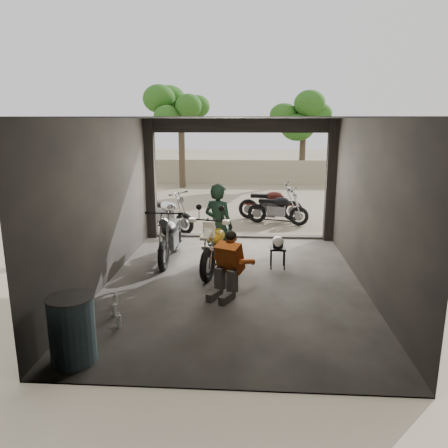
# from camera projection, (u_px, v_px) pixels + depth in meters

# --- Properties ---
(ground) EXTENTS (80.00, 80.00, 0.00)m
(ground) POSITION_uv_depth(u_px,v_px,m) (234.00, 284.00, 8.63)
(ground) COLOR #7A6D56
(ground) RESTS_ON ground
(garage) EXTENTS (7.00, 7.13, 3.20)m
(garage) POSITION_uv_depth(u_px,v_px,m) (235.00, 215.00, 8.86)
(garage) COLOR #2D2B28
(garage) RESTS_ON ground
(boundary_wall) EXTENTS (18.00, 0.30, 1.20)m
(boundary_wall) POSITION_uv_depth(u_px,v_px,m) (246.00, 172.00, 22.07)
(boundary_wall) COLOR gray
(boundary_wall) RESTS_ON ground
(tree_left) EXTENTS (2.20, 2.20, 5.60)m
(tree_left) POSITION_uv_depth(u_px,v_px,m) (181.00, 101.00, 20.02)
(tree_left) COLOR #382B1E
(tree_left) RESTS_ON ground
(tree_right) EXTENTS (2.20, 2.20, 5.00)m
(tree_right) POSITION_uv_depth(u_px,v_px,m) (304.00, 111.00, 21.21)
(tree_right) COLOR #382B1E
(tree_right) RESTS_ON ground
(main_bike) EXTENTS (1.18, 2.03, 1.27)m
(main_bike) POSITION_uv_depth(u_px,v_px,m) (218.00, 242.00, 9.26)
(main_bike) COLOR white
(main_bike) RESTS_ON ground
(left_bike) EXTENTS (0.80, 1.87, 1.25)m
(left_bike) POSITION_uv_depth(u_px,v_px,m) (170.00, 234.00, 9.94)
(left_bike) COLOR black
(left_bike) RESTS_ON ground
(outside_bike_a) EXTENTS (1.89, 1.50, 1.19)m
(outside_bike_a) POSITION_uv_depth(u_px,v_px,m) (165.00, 211.00, 12.59)
(outside_bike_a) COLOR black
(outside_bike_a) RESTS_ON ground
(outside_bike_b) EXTENTS (1.90, 1.00, 1.22)m
(outside_bike_b) POSITION_uv_depth(u_px,v_px,m) (271.00, 201.00, 14.04)
(outside_bike_b) COLOR #461511
(outside_bike_b) RESTS_ON ground
(outside_bike_c) EXTENTS (1.79, 1.11, 1.13)m
(outside_bike_c) POSITION_uv_depth(u_px,v_px,m) (278.00, 206.00, 13.45)
(outside_bike_c) COLOR black
(outside_bike_c) RESTS_ON ground
(rider) EXTENTS (0.81, 0.71, 1.86)m
(rider) POSITION_uv_depth(u_px,v_px,m) (218.00, 226.00, 9.41)
(rider) COLOR #172F22
(rider) RESTS_ON ground
(mechanic) EXTENTS (0.90, 0.99, 1.18)m
(mechanic) POSITION_uv_depth(u_px,v_px,m) (226.00, 267.00, 7.84)
(mechanic) COLOR #CF5C1B
(mechanic) RESTS_ON ground
(stool) EXTENTS (0.34, 0.34, 0.47)m
(stool) POSITION_uv_depth(u_px,v_px,m) (278.00, 251.00, 9.44)
(stool) COLOR black
(stool) RESTS_ON ground
(helmet) EXTENTS (0.28, 0.29, 0.25)m
(helmet) POSITION_uv_depth(u_px,v_px,m) (278.00, 242.00, 9.38)
(helmet) COLOR white
(helmet) RESTS_ON stool
(oil_drum) EXTENTS (0.76, 0.76, 0.93)m
(oil_drum) POSITION_uv_depth(u_px,v_px,m) (72.00, 331.00, 5.73)
(oil_drum) COLOR #476978
(oil_drum) RESTS_ON ground
(sign_post) EXTENTS (0.75, 0.08, 2.24)m
(sign_post) POSITION_uv_depth(u_px,v_px,m) (379.00, 184.00, 11.69)
(sign_post) COLOR black
(sign_post) RESTS_ON ground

